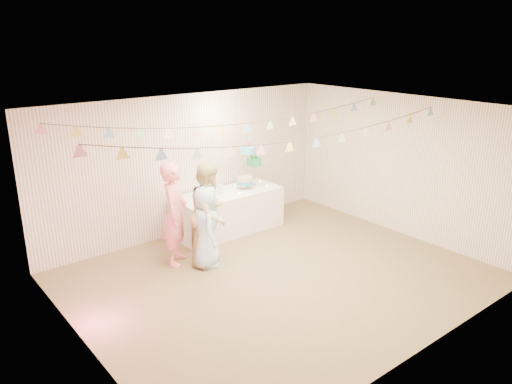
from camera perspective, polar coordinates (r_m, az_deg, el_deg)
floor at (r=7.91m, az=2.53°, el=-9.64°), size 6.00×6.00×0.00m
ceiling at (r=7.10m, az=2.82°, el=9.33°), size 6.00×6.00×0.00m
back_wall at (r=9.34m, az=-7.51°, el=3.14°), size 6.00×6.00×0.00m
front_wall at (r=5.90m, az=19.03°, el=-6.67°), size 6.00×6.00×0.00m
left_wall at (r=5.99m, az=-19.59°, el=-6.36°), size 5.00×5.00×0.00m
right_wall at (r=9.58m, az=16.30°, el=2.93°), size 5.00×5.00×0.00m
table at (r=9.49m, az=-3.20°, el=-2.26°), size 2.08×0.83×0.78m
cake_stand at (r=9.61m, az=-0.78°, el=2.83°), size 0.73×0.43×0.82m
cake_bottom at (r=9.56m, az=-1.26°, el=0.74°), size 0.31×0.31×0.15m
cake_middle at (r=9.80m, az=-0.27°, el=2.81°), size 0.27×0.27×0.22m
cake_top_tier at (r=9.50m, az=-0.96°, el=4.00°), size 0.25×0.25×0.19m
platter at (r=9.02m, az=-6.05°, el=-0.93°), size 0.33×0.33×0.02m
posy at (r=9.31m, az=-4.11°, el=0.19°), size 0.14×0.14×0.16m
person_adult_a at (r=8.14m, az=-9.24°, el=-2.49°), size 0.72×0.73×1.70m
person_adult_b at (r=8.10m, az=-5.30°, el=-2.47°), size 1.04×0.98×1.69m
person_child at (r=8.04m, az=-5.70°, el=-3.94°), size 0.67×0.78×1.36m
bunting_back at (r=7.98m, az=-2.50°, el=8.47°), size 5.60×1.10×0.40m
bunting_front at (r=7.00m, az=3.88°, el=6.86°), size 5.60×0.90×0.36m
tealight_0 at (r=8.82m, az=-6.90°, el=-1.15°), size 0.04×0.04×0.03m
tealight_1 at (r=9.31m, az=-5.63°, el=-0.08°), size 0.04×0.04×0.03m
tealight_2 at (r=9.24m, az=-1.94°, el=-0.13°), size 0.04×0.04×0.03m
tealight_3 at (r=9.72m, az=-2.32°, el=0.78°), size 0.04×0.04×0.03m
tealight_4 at (r=9.70m, az=1.32°, el=0.75°), size 0.04×0.04×0.03m
tealight_5 at (r=9.99m, az=0.46°, el=1.26°), size 0.04×0.04×0.03m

